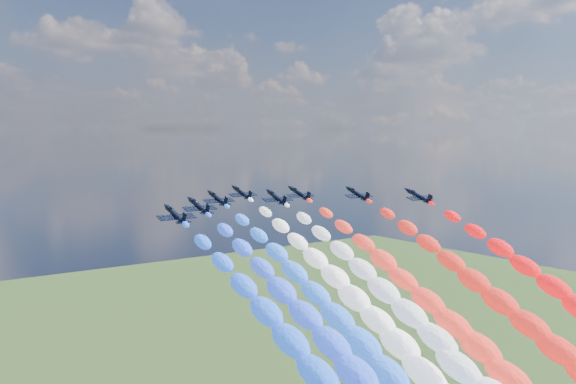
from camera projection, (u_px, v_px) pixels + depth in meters
jet_0 at (176, 215)px, 139.06m from camera, size 8.04×10.94×5.66m
jet_1 at (199, 206)px, 154.38m from camera, size 8.35×11.17×5.66m
trail_1 at (342, 372)px, 116.50m from camera, size 7.15×97.91×51.81m
jet_2 at (218, 199)px, 171.01m from camera, size 8.18×11.05×5.66m
trail_2 at (349, 342)px, 133.13m from camera, size 7.15×97.91×51.81m
jet_3 at (277, 198)px, 173.87m from camera, size 8.65×11.38×5.66m
trail_3 at (421, 337)px, 135.99m from camera, size 7.15×97.91×51.81m
jet_4 at (242, 193)px, 186.60m from camera, size 8.39×11.20×5.66m
trail_4 at (365, 320)px, 148.72m from camera, size 7.15×97.91×51.81m
jet_5 at (300, 194)px, 184.50m from camera, size 8.42×11.22×5.66m
trail_5 at (439, 322)px, 146.62m from camera, size 7.15×97.91×51.81m
jet_6 at (358, 194)px, 183.09m from camera, size 8.07×10.97×5.66m
trail_6 at (514, 324)px, 145.22m from camera, size 7.15×97.91×51.81m
jet_7 at (419, 196)px, 177.30m from camera, size 8.09×10.98×5.66m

